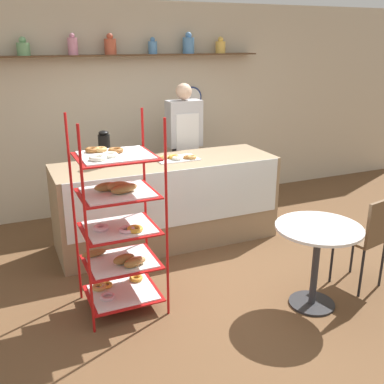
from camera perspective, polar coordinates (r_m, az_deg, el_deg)
ground_plane at (r=4.41m, az=2.02°, el=-11.58°), size 14.00×14.00×0.00m
back_wall at (r=6.12m, az=-7.80°, el=10.53°), size 10.00×0.30×2.70m
display_counter at (r=5.10m, az=-3.16°, el=-1.26°), size 2.47×0.80×0.96m
pastry_rack at (r=3.78m, az=-9.34°, el=-4.35°), size 0.66×0.57×1.68m
person_worker at (r=5.74m, az=-1.01°, el=5.87°), size 0.43×0.23×1.73m
cafe_table at (r=3.98m, az=15.61°, el=-6.68°), size 0.73×0.73×0.75m
cafe_chair at (r=4.40m, az=21.55°, el=-4.85°), size 0.45×0.45×0.90m
coffee_carafe at (r=4.80m, az=-11.05°, el=5.42°), size 0.12×0.12×0.38m
donut_tray_counter at (r=5.01m, az=-1.81°, el=4.35°), size 0.47×0.31×0.05m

